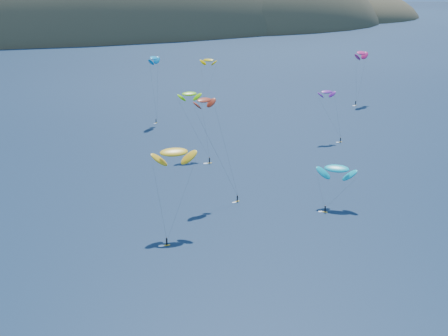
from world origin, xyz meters
The scene contains 9 objects.
island centered at (39.40, 562.36, -10.74)m, with size 730.00×300.00×210.00m.
kitesurfer_2 centered at (-15.70, 68.48, 18.23)m, with size 10.85×12.85×21.06m.
kitesurfer_3 centered at (5.10, 123.63, 19.75)m, with size 7.62×14.26×21.89m.
kitesurfer_4 centered at (5.63, 171.38, 24.64)m, with size 7.91×9.17×26.98m.
kitesurfer_5 centered at (26.75, 67.68, 9.70)m, with size 10.96×9.45×12.42m.
kitesurfer_6 centered at (55.21, 124.74, 16.74)m, with size 6.88×7.98×18.61m.
kitesurfer_8 centered at (99.54, 174.01, 21.80)m, with size 11.07×11.03×24.57m.
kitesurfer_9 centered at (-2.60, 85.48, 25.91)m, with size 10.85×10.62×27.92m.
kitesurfer_11 centered at (41.21, 210.85, 16.53)m, with size 10.58×15.85×18.75m.
Camera 1 is at (-52.03, -63.42, 59.41)m, focal length 50.00 mm.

